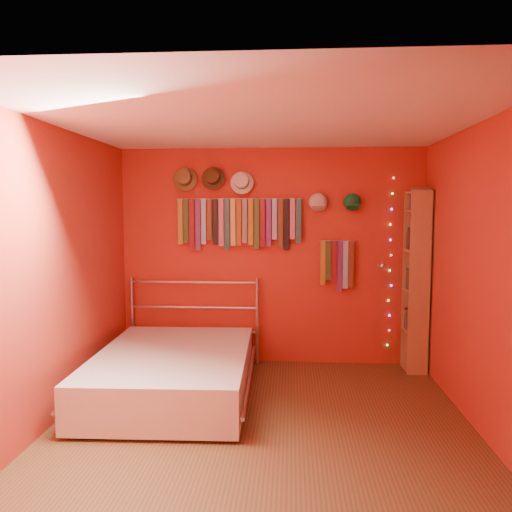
% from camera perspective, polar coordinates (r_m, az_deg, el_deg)
% --- Properties ---
extents(ground, '(3.50, 3.50, 0.00)m').
position_cam_1_polar(ground, '(4.42, 0.70, -18.65)').
color(ground, '#4F371B').
rests_on(ground, ground).
extents(back_wall, '(3.50, 0.02, 2.50)m').
position_cam_1_polar(back_wall, '(5.81, 1.72, -0.06)').
color(back_wall, maroon).
rests_on(back_wall, ground).
extents(right_wall, '(0.02, 3.50, 2.50)m').
position_cam_1_polar(right_wall, '(4.34, 24.47, -2.37)').
color(right_wall, maroon).
rests_on(right_wall, ground).
extents(left_wall, '(0.02, 3.50, 2.50)m').
position_cam_1_polar(left_wall, '(4.53, -22.01, -1.98)').
color(left_wall, maroon).
rests_on(left_wall, ground).
extents(ceiling, '(3.50, 3.50, 0.02)m').
position_cam_1_polar(ceiling, '(4.10, 0.74, 15.23)').
color(ceiling, white).
rests_on(ceiling, back_wall).
extents(tie_rack, '(1.45, 0.03, 0.60)m').
position_cam_1_polar(tie_rack, '(5.75, -2.03, 4.01)').
color(tie_rack, '#ABABB0').
rests_on(tie_rack, back_wall).
extents(small_tie_rack, '(0.40, 0.03, 0.59)m').
position_cam_1_polar(small_tie_rack, '(5.77, 9.29, -0.76)').
color(small_tie_rack, '#ABABB0').
rests_on(small_tie_rack, back_wall).
extents(fedora_olive, '(0.28, 0.15, 0.28)m').
position_cam_1_polar(fedora_olive, '(5.83, -8.19, 8.78)').
color(fedora_olive, brown).
rests_on(fedora_olive, back_wall).
extents(fedora_brown, '(0.27, 0.15, 0.27)m').
position_cam_1_polar(fedora_brown, '(5.77, -4.97, 8.93)').
color(fedora_brown, '#443018').
rests_on(fedora_brown, back_wall).
extents(fedora_white, '(0.26, 0.14, 0.26)m').
position_cam_1_polar(fedora_white, '(5.72, -1.64, 8.47)').
color(fedora_white, silver).
rests_on(fedora_white, back_wall).
extents(cap_white, '(0.19, 0.24, 0.19)m').
position_cam_1_polar(cap_white, '(5.74, 7.11, 6.09)').
color(cap_white, beige).
rests_on(cap_white, back_wall).
extents(cap_green, '(0.19, 0.24, 0.19)m').
position_cam_1_polar(cap_green, '(5.77, 10.93, 6.06)').
color(cap_green, '#186D38').
rests_on(cap_green, back_wall).
extents(fairy_lights, '(0.05, 0.02, 1.94)m').
position_cam_1_polar(fairy_lights, '(5.88, 15.10, -0.76)').
color(fairy_lights, '#FF3333').
rests_on(fairy_lights, back_wall).
extents(reading_lamp, '(0.07, 0.29, 0.08)m').
position_cam_1_polar(reading_lamp, '(5.68, 14.19, -1.06)').
color(reading_lamp, '#ABABB0').
rests_on(reading_lamp, back_wall).
extents(bookshelf, '(0.25, 0.34, 2.00)m').
position_cam_1_polar(bookshelf, '(5.79, 18.25, -2.66)').
color(bookshelf, '#A07D48').
rests_on(bookshelf, ground).
extents(bed, '(1.58, 2.10, 1.01)m').
position_cam_1_polar(bed, '(5.01, -9.43, -12.90)').
color(bed, '#ABABB0').
rests_on(bed, ground).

